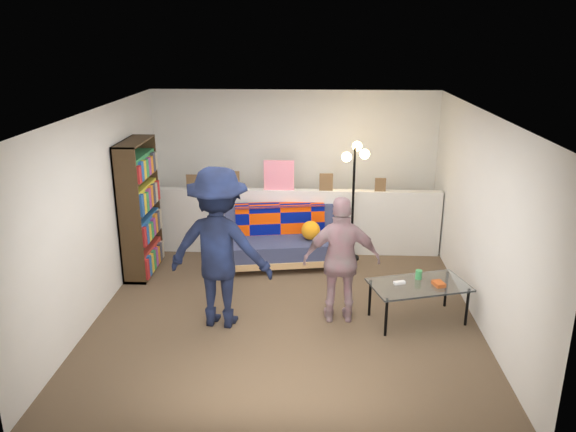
% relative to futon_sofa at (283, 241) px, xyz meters
% --- Properties ---
extents(ground, '(5.00, 5.00, 0.00)m').
position_rel_futon_sofa_xyz_m(ground, '(0.12, -1.35, -0.34)').
color(ground, brown).
rests_on(ground, ground).
extents(room_shell, '(4.60, 5.05, 2.45)m').
position_rel_futon_sofa_xyz_m(room_shell, '(0.12, -0.88, 1.33)').
color(room_shell, silver).
rests_on(room_shell, ground).
extents(half_wall_ledge, '(4.45, 0.15, 1.00)m').
position_rel_futon_sofa_xyz_m(half_wall_ledge, '(0.12, 0.45, 0.16)').
color(half_wall_ledge, silver).
rests_on(half_wall_ledge, ground).
extents(ledge_decor, '(2.97, 0.02, 0.45)m').
position_rel_futon_sofa_xyz_m(ledge_decor, '(-0.11, 0.43, 0.83)').
color(ledge_decor, brown).
rests_on(ledge_decor, half_wall_ledge).
extents(futon_sofa, '(1.83, 1.08, 0.74)m').
position_rel_futon_sofa_xyz_m(futon_sofa, '(0.00, 0.00, 0.00)').
color(futon_sofa, tan).
rests_on(futon_sofa, ground).
extents(bookshelf, '(0.31, 0.94, 1.88)m').
position_rel_futon_sofa_xyz_m(bookshelf, '(-1.96, -0.36, 0.53)').
color(bookshelf, '#332111').
rests_on(bookshelf, ground).
extents(coffee_table, '(1.24, 0.90, 0.58)m').
position_rel_futon_sofa_xyz_m(coffee_table, '(1.68, -1.63, 0.09)').
color(coffee_table, black).
rests_on(coffee_table, ground).
extents(floor_lamp, '(0.38, 0.32, 1.76)m').
position_rel_futon_sofa_xyz_m(floor_lamp, '(1.03, 0.25, 0.90)').
color(floor_lamp, black).
rests_on(floor_lamp, ground).
extents(person_left, '(1.30, 0.87, 1.87)m').
position_rel_futon_sofa_xyz_m(person_left, '(-0.62, -1.78, 0.59)').
color(person_left, black).
rests_on(person_left, ground).
extents(person_right, '(0.90, 0.40, 1.51)m').
position_rel_futon_sofa_xyz_m(person_right, '(0.77, -1.65, 0.41)').
color(person_right, '#CA8393').
rests_on(person_right, ground).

